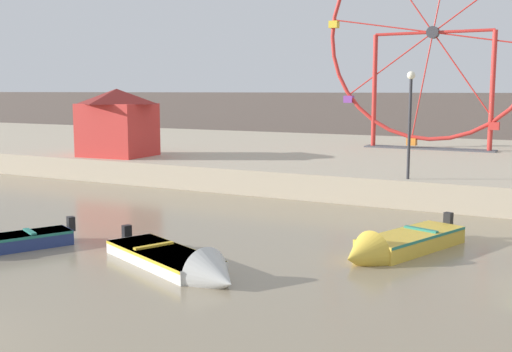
{
  "coord_description": "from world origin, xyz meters",
  "views": [
    {
      "loc": [
        10.88,
        -5.37,
        4.61
      ],
      "look_at": [
        1.25,
        12.77,
        1.79
      ],
      "focal_mm": 43.78,
      "sensor_mm": 36.0,
      "label": 1
    }
  ],
  "objects_px": {
    "motorboat_pale_grey": "(185,265)",
    "ferris_wheel_red_frame": "(433,36)",
    "carnival_booth_red_striped": "(117,121)",
    "promenade_lamp_near": "(410,110)",
    "motorboat_mustard_yellow": "(395,245)"
  },
  "relations": [
    {
      "from": "ferris_wheel_red_frame",
      "to": "motorboat_pale_grey",
      "type": "bearing_deg",
      "value": -91.19
    },
    {
      "from": "motorboat_mustard_yellow",
      "to": "carnival_booth_red_striped",
      "type": "xyz_separation_m",
      "value": [
        -17.56,
        8.95,
        2.71
      ]
    },
    {
      "from": "motorboat_pale_grey",
      "to": "ferris_wheel_red_frame",
      "type": "bearing_deg",
      "value": 112.23
    },
    {
      "from": "ferris_wheel_red_frame",
      "to": "motorboat_mustard_yellow",
      "type": "bearing_deg",
      "value": -79.83
    },
    {
      "from": "motorboat_mustard_yellow",
      "to": "carnival_booth_red_striped",
      "type": "distance_m",
      "value": 19.9
    },
    {
      "from": "motorboat_pale_grey",
      "to": "carnival_booth_red_striped",
      "type": "distance_m",
      "value": 18.95
    },
    {
      "from": "ferris_wheel_red_frame",
      "to": "carnival_booth_red_striped",
      "type": "xyz_separation_m",
      "value": [
        -13.85,
        -11.76,
        -4.78
      ]
    },
    {
      "from": "motorboat_pale_grey",
      "to": "motorboat_mustard_yellow",
      "type": "bearing_deg",
      "value": 68.42
    },
    {
      "from": "motorboat_mustard_yellow",
      "to": "promenade_lamp_near",
      "type": "relative_size",
      "value": 1.19
    },
    {
      "from": "motorboat_mustard_yellow",
      "to": "carnival_booth_red_striped",
      "type": "relative_size",
      "value": 1.26
    },
    {
      "from": "motorboat_pale_grey",
      "to": "ferris_wheel_red_frame",
      "type": "distance_m",
      "value": 26.08
    },
    {
      "from": "motorboat_pale_grey",
      "to": "ferris_wheel_red_frame",
      "type": "height_order",
      "value": "ferris_wheel_red_frame"
    },
    {
      "from": "motorboat_pale_grey",
      "to": "ferris_wheel_red_frame",
      "type": "xyz_separation_m",
      "value": [
        0.52,
        24.95,
        7.56
      ]
    },
    {
      "from": "motorboat_mustard_yellow",
      "to": "promenade_lamp_near",
      "type": "height_order",
      "value": "promenade_lamp_near"
    },
    {
      "from": "ferris_wheel_red_frame",
      "to": "promenade_lamp_near",
      "type": "distance_m",
      "value": 13.98
    }
  ]
}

